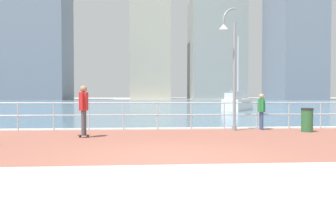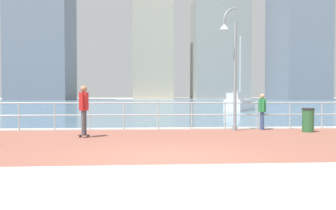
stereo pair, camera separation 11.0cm
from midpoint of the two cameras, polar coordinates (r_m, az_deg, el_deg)
name	(u,v)px [view 1 (the left image)]	position (r m, az deg, el deg)	size (l,w,h in m)	color
ground	(145,105)	(48.01, -3.73, -0.02)	(220.00, 220.00, 0.00)	#ADAAA5
brick_paving	(163,141)	(11.09, -1.03, -5.83)	(28.00, 7.30, 0.01)	#935647
harbor_water	(144,103)	(59.65, -3.88, 0.32)	(180.00, 88.00, 0.00)	slate
waterfront_railing	(158,111)	(14.66, -1.90, -0.93)	(25.25, 0.06, 1.14)	#B2BCC1
lamppost	(231,63)	(14.46, 9.87, 6.70)	(0.78, 0.48, 4.92)	gray
skateboarder	(84,106)	(12.32, -13.63, -0.19)	(0.41, 0.56, 1.76)	black
bystander	(261,109)	(15.12, 14.57, -0.60)	(0.28, 0.56, 1.49)	#384C7A
trash_bin	(307,120)	(14.78, 21.23, -2.24)	(0.46, 0.46, 0.93)	#2D6638
sailboat_white	(237,103)	(32.61, 10.97, 0.26)	(3.81, 4.83, 6.72)	white
tower_slate	(150,44)	(115.28, -2.99, 9.77)	(12.39, 13.92, 36.85)	#B2AD99
tower_glass	(294,16)	(106.29, 19.55, 13.29)	(11.82, 17.24, 47.56)	slate
tower_brick	(216,49)	(115.06, 7.68, 8.84)	(16.51, 14.63, 33.15)	#939993
tower_beige	(39,45)	(102.52, -20.03, 9.04)	(15.35, 16.27, 31.06)	slate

